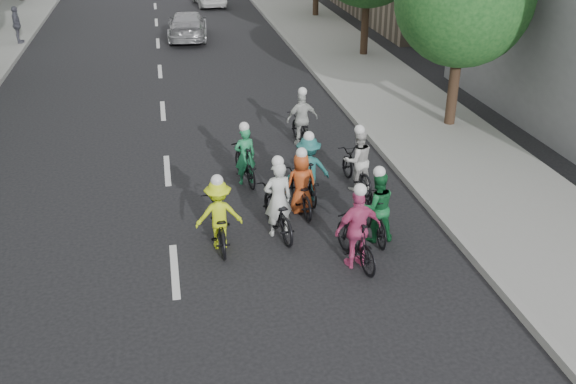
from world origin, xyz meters
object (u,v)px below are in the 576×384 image
object	(u,v)px
cyclist_4	(301,189)
cyclist_6	(357,166)
cyclist_7	(308,173)
cyclist_3	(357,235)
follow_car_lead	(187,25)
cyclist_8	(302,125)
spectator_1	(17,25)
cyclist_2	(219,220)
cyclist_0	(277,208)
cyclist_1	(376,211)
cyclist_5	(245,161)

from	to	relation	value
cyclist_4	cyclist_6	bearing A→B (deg)	-153.93
cyclist_7	cyclist_4	bearing A→B (deg)	60.08
cyclist_3	cyclist_6	distance (m)	3.59
cyclist_6	follow_car_lead	xyz separation A→B (m)	(-3.19, 17.70, 0.05)
cyclist_8	cyclist_4	bearing A→B (deg)	70.87
spectator_1	cyclist_4	bearing A→B (deg)	-159.68
cyclist_2	cyclist_7	distance (m)	2.93
cyclist_3	cyclist_8	size ratio (longest dim) A/B	1.04
cyclist_4	cyclist_8	size ratio (longest dim) A/B	1.02
cyclist_2	cyclist_4	xyz separation A→B (m)	(2.03, 1.23, -0.05)
cyclist_8	follow_car_lead	world-z (taller)	cyclist_8
cyclist_0	cyclist_1	world-z (taller)	cyclist_0
follow_car_lead	cyclist_6	bearing A→B (deg)	104.40
cyclist_5	follow_car_lead	distance (m)	16.81
cyclist_2	cyclist_5	bearing A→B (deg)	-108.25
cyclist_1	cyclist_6	xyz separation A→B (m)	(0.34, 2.51, -0.05)
cyclist_4	cyclist_0	bearing A→B (deg)	49.65
cyclist_3	cyclist_7	size ratio (longest dim) A/B	1.03
cyclist_8	spectator_1	bearing A→B (deg)	-61.23
cyclist_7	cyclist_2	bearing A→B (deg)	35.92
cyclist_0	cyclist_3	distance (m)	2.06
cyclist_2	cyclist_8	world-z (taller)	cyclist_8
cyclist_5	cyclist_6	xyz separation A→B (m)	(2.70, -0.90, 0.02)
cyclist_7	spectator_1	xyz separation A→B (m)	(-9.63, 18.07, 0.30)
follow_car_lead	spectator_1	xyz separation A→B (m)	(-7.78, -0.00, 0.33)
follow_car_lead	cyclist_5	bearing A→B (deg)	95.85
cyclist_1	cyclist_5	bearing A→B (deg)	-53.79
cyclist_0	cyclist_1	bearing A→B (deg)	154.70
follow_car_lead	spectator_1	world-z (taller)	spectator_1
cyclist_4	cyclist_5	xyz separation A→B (m)	(-1.06, 1.81, 0.03)
cyclist_2	spectator_1	xyz separation A→B (m)	(-7.30, 19.84, 0.38)
cyclist_5	cyclist_8	size ratio (longest dim) A/B	0.99
cyclist_1	cyclist_7	xyz separation A→B (m)	(-1.01, 2.14, 0.04)
cyclist_4	spectator_1	xyz separation A→B (m)	(-9.33, 18.61, 0.42)
cyclist_2	cyclist_5	distance (m)	3.19
cyclist_2	cyclist_8	bearing A→B (deg)	-119.69
cyclist_5	cyclist_8	xyz separation A→B (m)	(1.98, 2.25, 0.01)
cyclist_5	cyclist_7	xyz separation A→B (m)	(1.36, -1.26, 0.10)
cyclist_6	cyclist_8	size ratio (longest dim) A/B	1.05
cyclist_1	cyclist_5	world-z (taller)	cyclist_1
cyclist_1	cyclist_8	bearing A→B (deg)	-84.68
cyclist_8	follow_car_lead	bearing A→B (deg)	-86.74
cyclist_7	follow_car_lead	size ratio (longest dim) A/B	0.39
spectator_1	cyclist_0	bearing A→B (deg)	-162.55
cyclist_1	cyclist_2	world-z (taller)	cyclist_1
cyclist_2	cyclist_1	bearing A→B (deg)	173.20
cyclist_3	cyclist_7	xyz separation A→B (m)	(-0.30, 3.07, 0.02)
spectator_1	cyclist_6	bearing A→B (deg)	-154.52
cyclist_4	cyclist_7	bearing A→B (deg)	-121.45
cyclist_3	cyclist_5	world-z (taller)	cyclist_3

